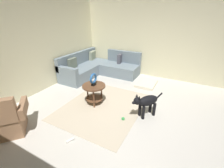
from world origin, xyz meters
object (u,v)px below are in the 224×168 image
object	(u,v)px
sectional_couch	(98,68)
armchair	(5,120)
side_table	(94,89)
torus_sculpture	(93,79)
dog	(146,102)
dog_toy_rope	(70,140)
dog_bed_mat	(146,84)
dog_toy_ball	(123,119)

from	to	relation	value
sectional_couch	armchair	distance (m)	3.57
side_table	torus_sculpture	xyz separation A→B (m)	(-0.00, -0.00, 0.29)
dog	dog_toy_rope	distance (m)	1.81
dog_bed_mat	dog	size ratio (longest dim) A/B	1.12
dog_bed_mat	dog_toy_ball	bearing A→B (deg)	-178.21
dog_bed_mat	dog_toy_ball	xyz separation A→B (m)	(-2.10, -0.07, -0.01)
dog	dog_toy_rope	world-z (taller)	dog
armchair	torus_sculpture	bearing A→B (deg)	14.14
dog_bed_mat	dog_toy_rope	size ratio (longest dim) A/B	5.05
dog_bed_mat	dog	distance (m)	1.79
sectional_couch	side_table	size ratio (longest dim) A/B	3.75
armchair	side_table	xyz separation A→B (m)	(1.76, -0.90, 0.09)
sectional_couch	dog_toy_ball	world-z (taller)	sectional_couch
dog_bed_mat	side_table	bearing A→B (deg)	153.10
armchair	side_table	distance (m)	1.98
armchair	dog_toy_ball	distance (m)	2.39
dog	dog_toy_ball	xyz separation A→B (m)	(-0.40, 0.39, -0.34)
sectional_couch	side_table	bearing A→B (deg)	-150.48
sectional_couch	dog	bearing A→B (deg)	-125.57
sectional_couch	dog_toy_ball	size ratio (longest dim) A/B	29.77
torus_sculpture	dog_toy_rope	distance (m)	1.55
dog_toy_rope	armchair	bearing A→B (deg)	108.48
armchair	dog_toy_rope	bearing A→B (deg)	-30.38
dog_bed_mat	torus_sculpture	bearing A→B (deg)	153.10
sectional_couch	dog	xyz separation A→B (m)	(-1.71, -2.39, 0.09)
side_table	dog_bed_mat	world-z (taller)	side_table
armchair	side_table	world-z (taller)	armchair
dog	sectional_couch	bearing A→B (deg)	0.79
sectional_couch	side_table	distance (m)	2.08
dog_bed_mat	dog_toy_rope	distance (m)	3.20
sectional_couch	torus_sculpture	size ratio (longest dim) A/B	6.90
torus_sculpture	dog_toy_ball	world-z (taller)	torus_sculpture
armchair	dog_toy_ball	bearing A→B (deg)	-10.91
side_table	dog_toy_ball	bearing A→B (deg)	-107.09
side_table	torus_sculpture	distance (m)	0.29
dog	dog_toy_rope	bearing A→B (deg)	90.86
side_table	torus_sculpture	size ratio (longest dim) A/B	1.84
side_table	dog_bed_mat	distance (m)	2.05
sectional_couch	dog_bed_mat	bearing A→B (deg)	-90.36
dog_toy_ball	torus_sculpture	bearing A→B (deg)	72.91
side_table	armchair	bearing A→B (deg)	153.01
torus_sculpture	sectional_couch	bearing A→B (deg)	29.52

